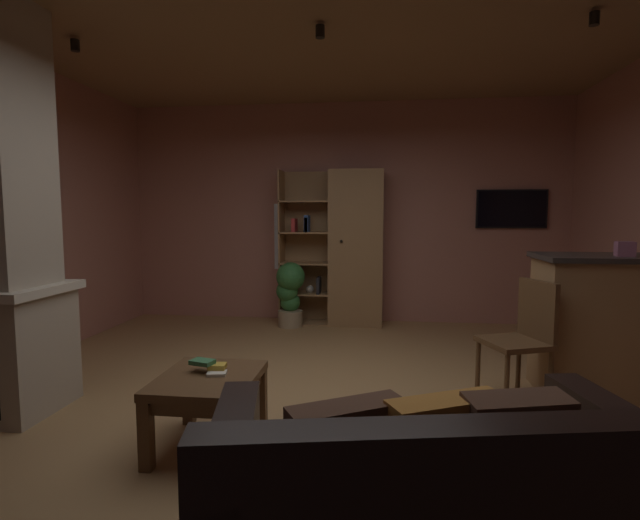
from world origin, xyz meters
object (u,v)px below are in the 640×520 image
object	(u,v)px
coffee_table	(208,390)
table_book_2	(202,362)
dining_chair	(524,333)
bookshelf_cabinet	(349,249)
kitchen_bar_counter	(628,325)
wall_mounted_tv	(511,209)
potted_floor_plant	(290,291)
tissue_box	(625,249)
table_book_0	(217,373)
table_book_1	(217,366)

from	to	relation	value
coffee_table	table_book_2	world-z (taller)	table_book_2
table_book_2	dining_chair	distance (m)	2.32
bookshelf_cabinet	kitchen_bar_counter	size ratio (longest dim) A/B	1.43
coffee_table	wall_mounted_tv	bearing A→B (deg)	53.48
bookshelf_cabinet	potted_floor_plant	distance (m)	0.92
tissue_box	wall_mounted_tv	xyz separation A→B (m)	(-0.18, 2.46, 0.32)
table_book_0	wall_mounted_tv	size ratio (longest dim) A/B	0.13
dining_chair	tissue_box	bearing A→B (deg)	12.59
bookshelf_cabinet	coffee_table	distance (m)	3.49
bookshelf_cabinet	coffee_table	size ratio (longest dim) A/B	2.90
dining_chair	potted_floor_plant	size ratio (longest dim) A/B	1.13
kitchen_bar_counter	bookshelf_cabinet	bearing A→B (deg)	136.86
kitchen_bar_counter	coffee_table	distance (m)	3.18
table_book_2	potted_floor_plant	size ratio (longest dim) A/B	0.17
tissue_box	dining_chair	distance (m)	0.98
dining_chair	wall_mounted_tv	world-z (taller)	wall_mounted_tv
table_book_1	table_book_0	bearing A→B (deg)	-74.37
coffee_table	table_book_2	xyz separation A→B (m)	(-0.06, 0.06, 0.15)
bookshelf_cabinet	wall_mounted_tv	distance (m)	2.09
table_book_2	potted_floor_plant	bearing A→B (deg)	90.65
coffee_table	wall_mounted_tv	world-z (taller)	wall_mounted_tv
table_book_1	dining_chair	size ratio (longest dim) A/B	0.11
table_book_0	potted_floor_plant	size ratio (longest dim) A/B	0.14
table_book_0	potted_floor_plant	world-z (taller)	potted_floor_plant
tissue_box	potted_floor_plant	world-z (taller)	tissue_box
coffee_table	table_book_0	size ratio (longest dim) A/B	6.00
table_book_0	table_book_1	world-z (taller)	table_book_1
table_book_0	table_book_1	size ratio (longest dim) A/B	1.10
kitchen_bar_counter	tissue_box	bearing A→B (deg)	-138.20
wall_mounted_tv	coffee_table	bearing A→B (deg)	-126.52
bookshelf_cabinet	dining_chair	distance (m)	2.85
tissue_box	wall_mounted_tv	distance (m)	2.49
table_book_2	tissue_box	bearing A→B (deg)	20.18
table_book_2	wall_mounted_tv	size ratio (longest dim) A/B	0.16
table_book_0	potted_floor_plant	bearing A→B (deg)	92.59
table_book_0	dining_chair	bearing A→B (deg)	24.78
table_book_1	kitchen_bar_counter	bearing A→B (deg)	21.42
wall_mounted_tv	table_book_0	bearing A→B (deg)	-126.12
kitchen_bar_counter	tissue_box	distance (m)	0.62
tissue_box	dining_chair	world-z (taller)	tissue_box
table_book_2	wall_mounted_tv	bearing A→B (deg)	52.42
kitchen_bar_counter	potted_floor_plant	xyz separation A→B (m)	(-3.03, 1.93, -0.11)
tissue_box	table_book_2	distance (m)	3.14
table_book_2	coffee_table	bearing A→B (deg)	-46.96
coffee_table	dining_chair	size ratio (longest dim) A/B	0.74
kitchen_bar_counter	coffee_table	xyz separation A→B (m)	(-2.93, -1.21, -0.19)
kitchen_bar_counter	potted_floor_plant	bearing A→B (deg)	147.53
bookshelf_cabinet	tissue_box	size ratio (longest dim) A/B	16.33
bookshelf_cabinet	table_book_1	bearing A→B (deg)	-100.31
kitchen_bar_counter	table_book_2	distance (m)	3.21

